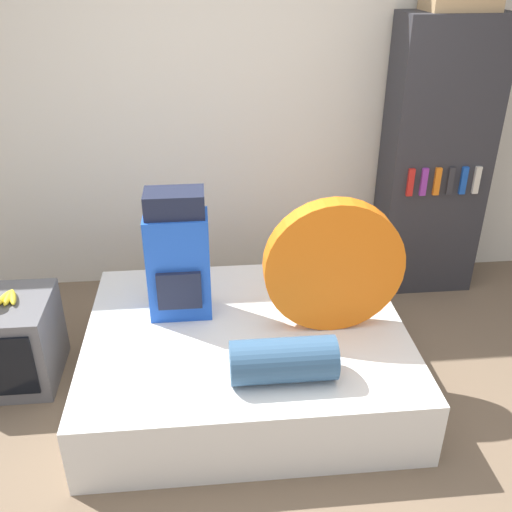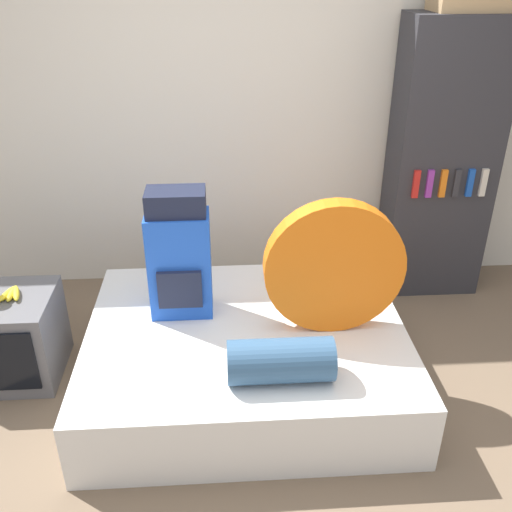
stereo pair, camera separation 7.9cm
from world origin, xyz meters
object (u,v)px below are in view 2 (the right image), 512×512
television (12,337)px  bookshelf (441,163)px  backpack (179,256)px  tent_bag (334,267)px  sleeping_roll (281,361)px

television → bookshelf: 2.96m
backpack → tent_bag: size_ratio=0.99×
backpack → television: (-0.99, -0.02, -0.48)m
bookshelf → sleeping_roll: bearing=-130.2°
backpack → tent_bag: 0.85m
backpack → sleeping_roll: bearing=-51.6°
backpack → sleeping_roll: size_ratio=1.45×
tent_bag → television: bearing=174.2°
sleeping_roll → television: size_ratio=0.98×
television → bookshelf: (2.74, 0.86, 0.69)m
television → backpack: bearing=1.3°
backpack → tent_bag: (0.82, -0.21, 0.02)m
sleeping_roll → bookshelf: bookshelf is taller
backpack → tent_bag: tent_bag is taller
bookshelf → tent_bag: bearing=-131.4°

